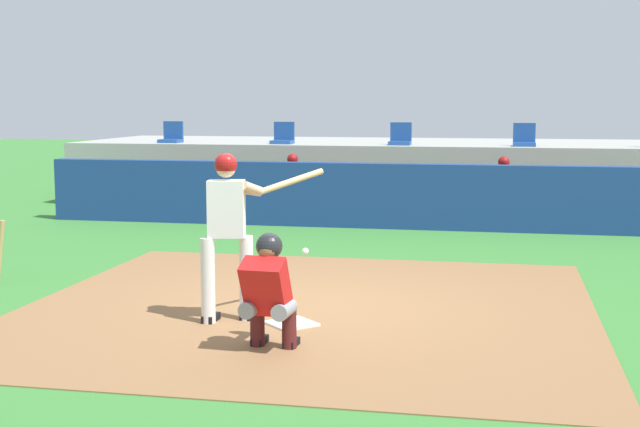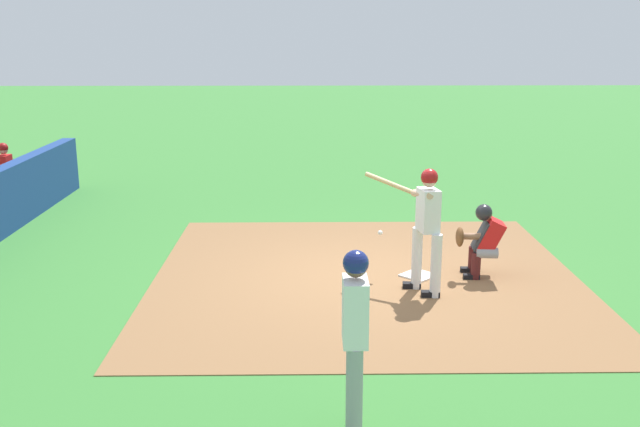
% 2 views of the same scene
% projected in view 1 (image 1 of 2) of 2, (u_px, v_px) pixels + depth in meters
% --- Properties ---
extents(ground_plane, '(80.00, 80.00, 0.00)m').
position_uv_depth(ground_plane, '(308.00, 308.00, 10.02)').
color(ground_plane, '#387A33').
extents(dirt_infield, '(6.40, 6.40, 0.01)m').
position_uv_depth(dirt_infield, '(308.00, 308.00, 10.02)').
color(dirt_infield, olive).
rests_on(dirt_infield, ground).
extents(home_plate, '(0.62, 0.62, 0.02)m').
position_uv_depth(home_plate, '(292.00, 323.00, 9.24)').
color(home_plate, white).
rests_on(home_plate, dirt_infield).
extents(batter_at_plate, '(1.14, 1.01, 1.80)m').
position_uv_depth(batter_at_plate, '(229.00, 226.00, 9.28)').
color(batter_at_plate, silver).
rests_on(batter_at_plate, ground).
extents(catcher_crouched, '(0.50, 1.91, 1.13)m').
position_uv_depth(catcher_crouched, '(269.00, 287.00, 8.25)').
color(catcher_crouched, gray).
rests_on(catcher_crouched, ground).
extents(dugout_wall, '(13.00, 0.30, 1.20)m').
position_uv_depth(dugout_wall, '(383.00, 196.00, 16.27)').
color(dugout_wall, navy).
rests_on(dugout_wall, ground).
extents(dugout_bench, '(11.80, 0.44, 0.45)m').
position_uv_depth(dugout_bench, '(389.00, 209.00, 17.29)').
color(dugout_bench, olive).
rests_on(dugout_bench, ground).
extents(dugout_player_0, '(0.49, 0.70, 1.30)m').
position_uv_depth(dugout_player_0, '(291.00, 186.00, 17.46)').
color(dugout_player_0, '#939399').
rests_on(dugout_player_0, ground).
extents(dugout_player_1, '(0.49, 0.70, 1.30)m').
position_uv_depth(dugout_player_1, '(503.00, 190.00, 16.65)').
color(dugout_player_1, '#939399').
rests_on(dugout_player_1, ground).
extents(stands_platform, '(15.00, 4.40, 1.40)m').
position_uv_depth(stands_platform, '(407.00, 172.00, 20.53)').
color(stands_platform, '#9E9E99').
rests_on(stands_platform, ground).
extents(stadium_seat_0, '(0.46, 0.46, 0.48)m').
position_uv_depth(stadium_seat_0, '(172.00, 137.00, 19.97)').
color(stadium_seat_0, '#1E478C').
rests_on(stadium_seat_0, stands_platform).
extents(stadium_seat_1, '(0.46, 0.46, 0.48)m').
position_uv_depth(stadium_seat_1, '(283.00, 138.00, 19.46)').
color(stadium_seat_1, '#1E478C').
rests_on(stadium_seat_1, stands_platform).
extents(stadium_seat_2, '(0.46, 0.46, 0.48)m').
position_uv_depth(stadium_seat_2, '(400.00, 139.00, 18.95)').
color(stadium_seat_2, '#1E478C').
rests_on(stadium_seat_2, stands_platform).
extents(stadium_seat_3, '(0.46, 0.46, 0.48)m').
position_uv_depth(stadium_seat_3, '(524.00, 140.00, 18.43)').
color(stadium_seat_3, '#1E478C').
rests_on(stadium_seat_3, stands_platform).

